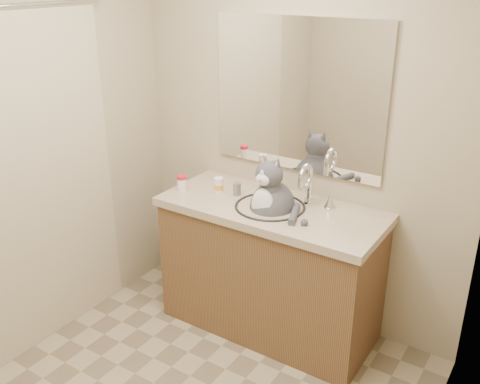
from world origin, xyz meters
name	(u,v)px	position (x,y,z in m)	size (l,w,h in m)	color
room	(160,208)	(0.00, 0.00, 1.20)	(2.22, 2.52, 2.42)	#9A8A6A
vanity	(270,266)	(0.00, 0.96, 0.44)	(1.34, 0.59, 1.12)	brown
mirror	(297,96)	(0.00, 1.24, 1.45)	(1.10, 0.02, 0.90)	white
shower_curtain	(28,187)	(-1.05, 0.10, 1.03)	(0.02, 1.30, 1.93)	#BFB390
cat	(272,206)	(0.01, 0.94, 0.86)	(0.37, 0.33, 0.53)	#45454A
pill_bottle_redcap	(182,183)	(-0.59, 0.86, 0.90)	(0.07, 0.07, 0.10)	white
pill_bottle_orange	(219,186)	(-0.38, 0.96, 0.90)	(0.06, 0.06, 0.10)	white
grey_canister	(237,189)	(-0.26, 0.99, 0.89)	(0.05, 0.05, 0.08)	slate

